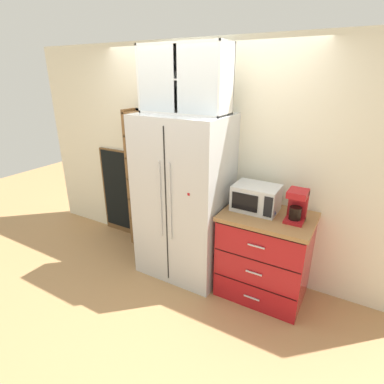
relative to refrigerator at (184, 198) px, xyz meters
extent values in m
plane|color=tan|center=(0.00, 0.00, -0.91)|extent=(10.68, 10.68, 0.00)
cube|color=silver|center=(0.00, 0.40, 0.36)|extent=(4.98, 0.10, 2.55)
cube|color=silver|center=(0.00, 0.00, 0.00)|extent=(0.95, 0.70, 1.83)
cube|color=black|center=(0.00, -0.35, 0.00)|extent=(0.01, 0.01, 1.68)
cylinder|color=silver|center=(-0.06, -0.36, 0.09)|extent=(0.02, 0.02, 0.82)
cylinder|color=silver|center=(0.06, -0.36, 0.09)|extent=(0.02, 0.02, 0.82)
cube|color=#A8161C|center=(0.27, -0.35, 0.22)|extent=(0.02, 0.01, 0.02)
cube|color=brown|center=(-0.73, 0.37, -0.01)|extent=(0.47, 0.04, 1.81)
cube|color=brown|center=(-0.93, 0.23, -0.01)|extent=(0.04, 0.23, 1.81)
cube|color=brown|center=(-0.54, 0.23, -0.01)|extent=(0.04, 0.23, 1.81)
cube|color=brown|center=(-0.73, 0.23, -0.53)|extent=(0.41, 0.23, 0.02)
cylinder|color=silver|center=(-0.81, 0.21, -0.45)|extent=(0.06, 0.06, 0.13)
cylinder|color=brown|center=(-0.81, 0.21, -0.47)|extent=(0.05, 0.05, 0.09)
cylinder|color=#B2B2B7|center=(-0.81, 0.21, -0.38)|extent=(0.06, 0.06, 0.01)
cylinder|color=silver|center=(-0.64, 0.22, -0.45)|extent=(0.06, 0.06, 0.13)
cylinder|color=beige|center=(-0.64, 0.22, -0.47)|extent=(0.05, 0.05, 0.09)
cylinder|color=#B2B2B7|center=(-0.64, 0.22, -0.38)|extent=(0.06, 0.06, 0.01)
cube|color=brown|center=(-0.73, 0.23, -0.25)|extent=(0.41, 0.23, 0.02)
cylinder|color=silver|center=(-0.84, 0.22, -0.19)|extent=(0.08, 0.08, 0.11)
cylinder|color=#E0C67F|center=(-0.84, 0.22, -0.20)|extent=(0.07, 0.07, 0.07)
cylinder|color=#B2B2B7|center=(-0.84, 0.22, -0.13)|extent=(0.08, 0.08, 0.01)
cylinder|color=silver|center=(-0.74, 0.23, -0.18)|extent=(0.07, 0.07, 0.13)
cylinder|color=white|center=(-0.74, 0.23, -0.20)|extent=(0.06, 0.06, 0.09)
cylinder|color=#B2B2B7|center=(-0.74, 0.23, -0.10)|extent=(0.06, 0.06, 0.01)
cylinder|color=silver|center=(-0.63, 0.24, -0.19)|extent=(0.08, 0.08, 0.11)
cylinder|color=#2D2D2D|center=(-0.63, 0.24, -0.21)|extent=(0.07, 0.07, 0.07)
cylinder|color=#B2B2B7|center=(-0.63, 0.24, -0.13)|extent=(0.07, 0.07, 0.01)
cube|color=brown|center=(-0.73, 0.23, 0.02)|extent=(0.41, 0.23, 0.02)
cylinder|color=silver|center=(-0.82, 0.23, 0.10)|extent=(0.08, 0.08, 0.13)
cylinder|color=white|center=(-0.82, 0.23, 0.08)|extent=(0.06, 0.06, 0.09)
cylinder|color=#B2B2B7|center=(-0.82, 0.23, 0.17)|extent=(0.07, 0.07, 0.01)
cylinder|color=silver|center=(-0.65, 0.22, 0.10)|extent=(0.08, 0.08, 0.14)
cylinder|color=#382316|center=(-0.65, 0.22, 0.08)|extent=(0.07, 0.07, 0.09)
cylinder|color=#B2B2B7|center=(-0.65, 0.22, 0.18)|extent=(0.07, 0.07, 0.01)
cube|color=brown|center=(-0.73, 0.23, 0.30)|extent=(0.41, 0.23, 0.02)
cylinder|color=silver|center=(-0.84, 0.23, 0.37)|extent=(0.06, 0.06, 0.12)
cylinder|color=#B77A38|center=(-0.84, 0.23, 0.35)|extent=(0.05, 0.05, 0.08)
cylinder|color=#B2B2B7|center=(-0.84, 0.23, 0.43)|extent=(0.06, 0.06, 0.01)
cylinder|color=silver|center=(-0.73, 0.23, 0.36)|extent=(0.07, 0.07, 0.09)
cylinder|color=#CCB78C|center=(-0.73, 0.23, 0.34)|extent=(0.06, 0.06, 0.06)
cylinder|color=#B2B2B7|center=(-0.73, 0.23, 0.41)|extent=(0.07, 0.07, 0.01)
cube|color=brown|center=(-0.73, 0.23, 0.58)|extent=(0.41, 0.23, 0.02)
cube|color=brown|center=(-0.73, 0.23, 0.85)|extent=(0.41, 0.23, 0.02)
cube|color=#A8161C|center=(0.94, 0.04, -0.47)|extent=(0.85, 0.62, 0.88)
cube|color=#9E7042|center=(0.94, 0.04, -0.02)|extent=(0.88, 0.65, 0.04)
cube|color=black|center=(0.94, -0.27, -0.63)|extent=(0.83, 0.00, 0.01)
cube|color=silver|center=(0.94, -0.28, -0.77)|extent=(0.16, 0.01, 0.01)
cube|color=black|center=(0.94, -0.27, -0.34)|extent=(0.83, 0.00, 0.01)
cube|color=silver|center=(0.94, -0.28, -0.47)|extent=(0.16, 0.01, 0.01)
cube|color=black|center=(0.94, -0.27, -0.05)|extent=(0.83, 0.00, 0.01)
cube|color=silver|center=(0.94, -0.28, -0.18)|extent=(0.16, 0.01, 0.01)
cube|color=silver|center=(0.79, 0.09, 0.13)|extent=(0.44, 0.32, 0.26)
cube|color=black|center=(0.73, -0.07, 0.13)|extent=(0.26, 0.01, 0.17)
cube|color=black|center=(0.96, -0.07, 0.13)|extent=(0.08, 0.01, 0.20)
cube|color=#A8161C|center=(1.19, 0.02, 0.02)|extent=(0.17, 0.20, 0.03)
cube|color=#A8161C|center=(1.19, 0.09, 0.15)|extent=(0.17, 0.06, 0.30)
cube|color=#A8161C|center=(1.19, 0.02, 0.28)|extent=(0.17, 0.20, 0.06)
cylinder|color=black|center=(1.19, 0.01, 0.09)|extent=(0.11, 0.11, 0.12)
cylinder|color=silver|center=(0.94, 0.01, 0.05)|extent=(0.07, 0.07, 0.08)
torus|color=silver|center=(0.99, 0.01, 0.05)|extent=(0.05, 0.01, 0.05)
cylinder|color=navy|center=(0.94, 0.00, 0.05)|extent=(0.09, 0.09, 0.10)
torus|color=navy|center=(1.00, 0.00, 0.06)|extent=(0.05, 0.01, 0.05)
cylinder|color=#285B33|center=(0.94, 0.09, 0.09)|extent=(0.06, 0.06, 0.16)
cone|color=#285B33|center=(0.94, 0.09, 0.17)|extent=(0.06, 0.06, 0.04)
cylinder|color=#285B33|center=(0.94, 0.09, 0.20)|extent=(0.02, 0.02, 0.07)
cylinder|color=black|center=(0.94, 0.09, 0.24)|extent=(0.02, 0.02, 0.01)
cube|color=silver|center=(0.00, 0.17, 1.24)|extent=(0.91, 0.02, 0.65)
cube|color=silver|center=(0.00, 0.02, 1.55)|extent=(0.91, 0.32, 0.02)
cube|color=silver|center=(0.00, 0.02, 0.92)|extent=(0.91, 0.32, 0.02)
cube|color=silver|center=(-0.45, 0.02, 1.24)|extent=(0.02, 0.32, 0.65)
cube|color=silver|center=(0.45, 0.02, 1.24)|extent=(0.02, 0.32, 0.65)
cube|color=silver|center=(0.00, 0.02, 1.24)|extent=(0.88, 0.30, 0.02)
cube|color=silver|center=(-0.23, -0.13, 1.24)|extent=(0.42, 0.01, 0.61)
cube|color=silver|center=(0.23, -0.13, 1.24)|extent=(0.42, 0.01, 0.61)
cylinder|color=silver|center=(-0.32, 0.02, 0.94)|extent=(0.05, 0.05, 0.00)
cylinder|color=silver|center=(-0.32, 0.02, 0.97)|extent=(0.01, 0.01, 0.07)
cone|color=silver|center=(-0.32, 0.02, 1.03)|extent=(0.06, 0.06, 0.05)
cylinder|color=silver|center=(0.00, 0.02, 0.94)|extent=(0.05, 0.05, 0.00)
cylinder|color=silver|center=(0.00, 0.02, 0.97)|extent=(0.01, 0.01, 0.07)
cone|color=silver|center=(0.00, 0.02, 1.03)|extent=(0.06, 0.06, 0.05)
cylinder|color=silver|center=(0.32, 0.02, 0.94)|extent=(0.05, 0.05, 0.00)
cylinder|color=silver|center=(0.32, 0.02, 0.97)|extent=(0.01, 0.01, 0.07)
cone|color=silver|center=(0.32, 0.02, 1.03)|extent=(0.06, 0.06, 0.05)
cylinder|color=white|center=(-0.27, 0.02, 1.28)|extent=(0.06, 0.06, 0.07)
cylinder|color=white|center=(-0.09, 0.02, 1.28)|extent=(0.06, 0.06, 0.07)
cylinder|color=white|center=(0.09, 0.02, 1.28)|extent=(0.06, 0.06, 0.07)
cylinder|color=white|center=(0.27, 0.02, 1.28)|extent=(0.06, 0.06, 0.07)
cube|color=brown|center=(-1.29, 0.33, -0.30)|extent=(0.60, 0.04, 1.24)
cube|color=black|center=(-1.29, 0.31, -0.27)|extent=(0.54, 0.01, 1.14)
camera|label=1|loc=(1.64, -2.65, 1.29)|focal=28.39mm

